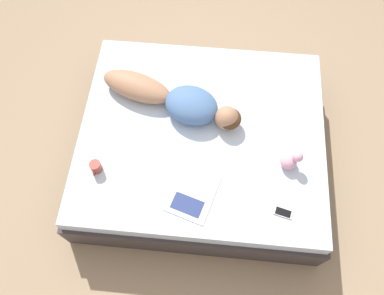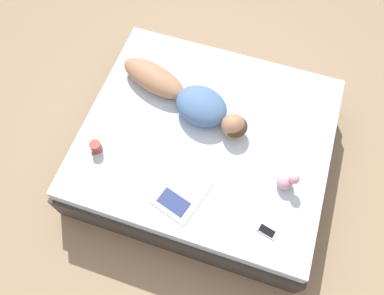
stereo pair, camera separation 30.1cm
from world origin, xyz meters
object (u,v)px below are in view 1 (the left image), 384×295
(open_magazine, at_px, (192,193))
(coffee_mug, at_px, (96,167))
(cell_phone, at_px, (283,212))
(person, at_px, (175,100))

(open_magazine, bearing_deg, coffee_mug, -82.63)
(coffee_mug, height_order, cell_phone, coffee_mug)
(cell_phone, bearing_deg, person, -119.68)
(coffee_mug, relative_size, cell_phone, 0.79)
(person, height_order, coffee_mug, person)
(coffee_mug, bearing_deg, person, 139.37)
(coffee_mug, bearing_deg, open_magazine, 80.40)
(cell_phone, bearing_deg, open_magazine, -83.26)
(person, distance_m, cell_phone, 1.26)
(cell_phone, bearing_deg, coffee_mug, -84.54)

